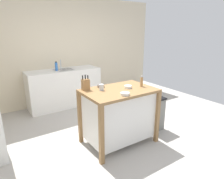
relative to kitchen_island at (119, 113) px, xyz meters
The scene contains 13 objects.
ground_plane 0.53m from the kitchen_island, 37.07° to the left, with size 6.17×6.17×0.00m, color #ADA8A0.
wall_back 2.57m from the kitchen_island, 87.39° to the left, with size 5.17×0.10×2.60m, color beige.
kitchen_island is the anchor object (origin of this frame).
knife_block 0.72m from the kitchen_island, 148.39° to the left, with size 0.11×0.09×0.24m.
bowl_ceramic_small 0.46m from the kitchen_island, ahead, with size 0.12×0.12×0.04m.
bowl_ceramic_wide 0.53m from the kitchen_island, 121.90° to the left, with size 0.11×0.11×0.04m.
bowl_stoneware_deep 0.52m from the kitchen_island, 108.60° to the right, with size 0.13×0.13×0.04m.
drinking_cup 0.53m from the kitchen_island, 154.18° to the left, with size 0.07×0.07×0.10m.
pepper_grinder 0.64m from the kitchen_island, ahead, with size 0.04×0.04×0.18m.
trash_bin 0.83m from the kitchen_island, ahead, with size 0.36×0.28×0.63m.
sink_counter 2.10m from the kitchen_island, 93.85° to the left, with size 1.72×0.60×0.91m.
sink_faucet 2.29m from the kitchen_island, 93.61° to the left, with size 0.02×0.02×0.22m.
bottle_dish_soap 2.13m from the kitchen_island, 98.60° to the left, with size 0.06×0.06×0.21m.
Camera 1 is at (-1.83, -2.47, 1.81)m, focal length 31.44 mm.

